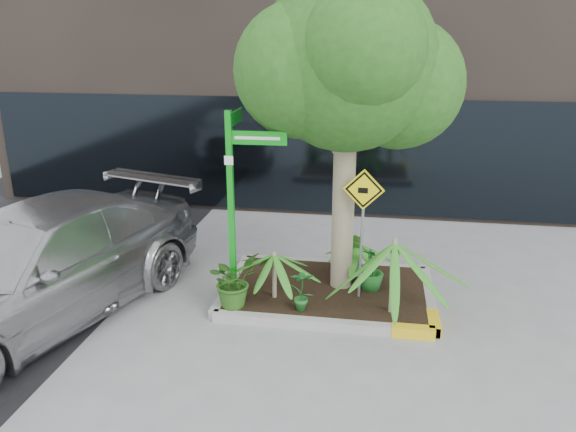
% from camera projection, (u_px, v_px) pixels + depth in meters
% --- Properties ---
extents(ground, '(80.00, 80.00, 0.00)m').
position_uv_depth(ground, '(314.00, 303.00, 8.86)').
color(ground, gray).
rests_on(ground, ground).
extents(planter, '(3.35, 2.36, 0.15)m').
position_uv_depth(planter, '(330.00, 291.00, 9.05)').
color(planter, '#9E9E99').
rests_on(planter, ground).
extents(tree, '(3.33, 2.96, 5.00)m').
position_uv_depth(tree, '(348.00, 62.00, 8.07)').
color(tree, tan).
rests_on(tree, ground).
extents(palm_front, '(1.30, 1.30, 1.45)m').
position_uv_depth(palm_front, '(395.00, 243.00, 7.94)').
color(palm_front, tan).
rests_on(palm_front, ground).
extents(palm_left, '(0.85, 0.85, 0.95)m').
position_uv_depth(palm_left, '(274.00, 255.00, 8.50)').
color(palm_left, tan).
rests_on(palm_left, ground).
extents(palm_back, '(0.70, 0.70, 0.78)m').
position_uv_depth(palm_back, '(357.00, 244.00, 9.29)').
color(palm_back, tan).
rests_on(palm_back, ground).
extents(parked_car, '(3.94, 6.19, 1.67)m').
position_uv_depth(parked_car, '(34.00, 267.00, 8.11)').
color(parked_car, '#A7A8AC').
rests_on(parked_car, ground).
extents(shrub_a, '(0.99, 0.99, 0.82)m').
position_uv_depth(shrub_a, '(233.00, 280.00, 8.34)').
color(shrub_a, '#285719').
rests_on(shrub_a, planter).
extents(shrub_b, '(0.57, 0.57, 0.72)m').
position_uv_depth(shrub_b, '(371.00, 269.00, 8.88)').
color(shrub_b, '#1F6A24').
rests_on(shrub_b, planter).
extents(shrub_c, '(0.39, 0.39, 0.66)m').
position_uv_depth(shrub_c, '(302.00, 290.00, 8.21)').
color(shrub_c, '#1F6424').
rests_on(shrub_c, planter).
extents(shrub_d, '(0.63, 0.63, 0.81)m').
position_uv_depth(shrub_d, '(352.00, 254.00, 9.33)').
color(shrub_d, '#2D661D').
rests_on(shrub_d, planter).
extents(street_sign_post, '(0.90, 0.89, 3.03)m').
position_uv_depth(street_sign_post, '(235.00, 189.00, 8.22)').
color(street_sign_post, '#0E9A19').
rests_on(street_sign_post, ground).
extents(cattle_sign, '(0.62, 0.23, 2.02)m').
position_uv_depth(cattle_sign, '(363.00, 212.00, 8.38)').
color(cattle_sign, slate).
rests_on(cattle_sign, ground).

